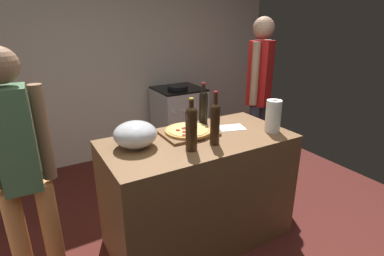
{
  "coord_description": "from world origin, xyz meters",
  "views": [
    {
      "loc": [
        -1.15,
        -1.08,
        1.73
      ],
      "look_at": [
        -0.06,
        0.79,
        0.94
      ],
      "focal_mm": 28.3,
      "sensor_mm": 36.0,
      "label": 1
    }
  ],
  "objects_px": {
    "pizza": "(188,130)",
    "wine_bottle_green": "(203,106)",
    "person_in_stripes": "(22,170)",
    "stove": "(179,121)",
    "paper_towel_roll": "(273,116)",
    "wine_bottle_clear": "(191,127)",
    "wine_bottle_dark": "(215,122)",
    "person_in_red": "(259,91)",
    "mixing_bowl": "(135,134)"
  },
  "relations": [
    {
      "from": "pizza",
      "to": "wine_bottle_green",
      "type": "height_order",
      "value": "wine_bottle_green"
    },
    {
      "from": "person_in_stripes",
      "to": "stove",
      "type": "bearing_deg",
      "value": 39.91
    },
    {
      "from": "pizza",
      "to": "stove",
      "type": "height_order",
      "value": "pizza"
    },
    {
      "from": "paper_towel_roll",
      "to": "wine_bottle_green",
      "type": "xyz_separation_m",
      "value": [
        -0.38,
        0.42,
        0.03
      ]
    },
    {
      "from": "wine_bottle_clear",
      "to": "wine_bottle_dark",
      "type": "bearing_deg",
      "value": 1.9
    },
    {
      "from": "person_in_red",
      "to": "pizza",
      "type": "bearing_deg",
      "value": -158.19
    },
    {
      "from": "pizza",
      "to": "wine_bottle_dark",
      "type": "relative_size",
      "value": 0.93
    },
    {
      "from": "stove",
      "to": "person_in_stripes",
      "type": "distance_m",
      "value": 2.4
    },
    {
      "from": "wine_bottle_dark",
      "to": "person_in_stripes",
      "type": "xyz_separation_m",
      "value": [
        -1.2,
        0.2,
        -0.15
      ]
    },
    {
      "from": "paper_towel_roll",
      "to": "wine_bottle_clear",
      "type": "relative_size",
      "value": 0.7
    },
    {
      "from": "paper_towel_roll",
      "to": "wine_bottle_green",
      "type": "bearing_deg",
      "value": 132.36
    },
    {
      "from": "paper_towel_roll",
      "to": "person_in_stripes",
      "type": "xyz_separation_m",
      "value": [
        -1.73,
        0.21,
        -0.11
      ]
    },
    {
      "from": "mixing_bowl",
      "to": "person_in_red",
      "type": "xyz_separation_m",
      "value": [
        1.53,
        0.47,
        0.03
      ]
    },
    {
      "from": "mixing_bowl",
      "to": "person_in_stripes",
      "type": "relative_size",
      "value": 0.19
    },
    {
      "from": "wine_bottle_green",
      "to": "stove",
      "type": "xyz_separation_m",
      "value": [
        0.45,
        1.31,
        -0.6
      ]
    },
    {
      "from": "mixing_bowl",
      "to": "person_in_red",
      "type": "relative_size",
      "value": 0.17
    },
    {
      "from": "wine_bottle_dark",
      "to": "wine_bottle_green",
      "type": "bearing_deg",
      "value": 68.49
    },
    {
      "from": "mixing_bowl",
      "to": "wine_bottle_dark",
      "type": "bearing_deg",
      "value": -25.04
    },
    {
      "from": "wine_bottle_green",
      "to": "person_in_red",
      "type": "bearing_deg",
      "value": 18.87
    },
    {
      "from": "person_in_stripes",
      "to": "person_in_red",
      "type": "distance_m",
      "value": 2.29
    },
    {
      "from": "stove",
      "to": "person_in_red",
      "type": "distance_m",
      "value": 1.23
    },
    {
      "from": "pizza",
      "to": "wine_bottle_clear",
      "type": "xyz_separation_m",
      "value": [
        -0.13,
        -0.27,
        0.14
      ]
    },
    {
      "from": "mixing_bowl",
      "to": "wine_bottle_green",
      "type": "height_order",
      "value": "wine_bottle_green"
    },
    {
      "from": "wine_bottle_clear",
      "to": "person_in_red",
      "type": "distance_m",
      "value": 1.41
    },
    {
      "from": "pizza",
      "to": "person_in_stripes",
      "type": "relative_size",
      "value": 0.22
    },
    {
      "from": "mixing_bowl",
      "to": "wine_bottle_dark",
      "type": "relative_size",
      "value": 0.79
    },
    {
      "from": "pizza",
      "to": "person_in_red",
      "type": "xyz_separation_m",
      "value": [
        1.1,
        0.44,
        0.09
      ]
    },
    {
      "from": "wine_bottle_green",
      "to": "person_in_red",
      "type": "height_order",
      "value": "person_in_red"
    },
    {
      "from": "wine_bottle_dark",
      "to": "wine_bottle_clear",
      "type": "xyz_separation_m",
      "value": [
        -0.19,
        -0.01,
        0.0
      ]
    },
    {
      "from": "mixing_bowl",
      "to": "stove",
      "type": "xyz_separation_m",
      "value": [
        1.11,
        1.48,
        -0.53
      ]
    },
    {
      "from": "wine_bottle_clear",
      "to": "pizza",
      "type": "bearing_deg",
      "value": 64.87
    },
    {
      "from": "paper_towel_roll",
      "to": "wine_bottle_clear",
      "type": "height_order",
      "value": "wine_bottle_clear"
    },
    {
      "from": "wine_bottle_clear",
      "to": "paper_towel_roll",
      "type": "bearing_deg",
      "value": -0.55
    },
    {
      "from": "wine_bottle_green",
      "to": "paper_towel_roll",
      "type": "bearing_deg",
      "value": -47.64
    },
    {
      "from": "pizza",
      "to": "mixing_bowl",
      "type": "distance_m",
      "value": 0.44
    },
    {
      "from": "paper_towel_roll",
      "to": "wine_bottle_clear",
      "type": "bearing_deg",
      "value": 179.45
    },
    {
      "from": "paper_towel_roll",
      "to": "mixing_bowl",
      "type": "bearing_deg",
      "value": 166.63
    },
    {
      "from": "pizza",
      "to": "person_in_red",
      "type": "distance_m",
      "value": 1.19
    },
    {
      "from": "wine_bottle_dark",
      "to": "person_in_red",
      "type": "height_order",
      "value": "person_in_red"
    },
    {
      "from": "paper_towel_roll",
      "to": "wine_bottle_clear",
      "type": "distance_m",
      "value": 0.73
    },
    {
      "from": "person_in_stripes",
      "to": "person_in_red",
      "type": "height_order",
      "value": "person_in_red"
    },
    {
      "from": "wine_bottle_green",
      "to": "wine_bottle_clear",
      "type": "xyz_separation_m",
      "value": [
        -0.35,
        -0.41,
        0.01
      ]
    },
    {
      "from": "wine_bottle_green",
      "to": "wine_bottle_dark",
      "type": "height_order",
      "value": "wine_bottle_dark"
    },
    {
      "from": "wine_bottle_dark",
      "to": "person_in_red",
      "type": "relative_size",
      "value": 0.22
    },
    {
      "from": "pizza",
      "to": "wine_bottle_green",
      "type": "bearing_deg",
      "value": 32.07
    },
    {
      "from": "wine_bottle_dark",
      "to": "person_in_stripes",
      "type": "bearing_deg",
      "value": 170.59
    },
    {
      "from": "wine_bottle_dark",
      "to": "person_in_red",
      "type": "bearing_deg",
      "value": 34.17
    },
    {
      "from": "paper_towel_roll",
      "to": "wine_bottle_dark",
      "type": "xyz_separation_m",
      "value": [
        -0.54,
        0.01,
        0.04
      ]
    },
    {
      "from": "person_in_stripes",
      "to": "wine_bottle_dark",
      "type": "bearing_deg",
      "value": -9.41
    },
    {
      "from": "wine_bottle_green",
      "to": "wine_bottle_clear",
      "type": "relative_size",
      "value": 0.97
    }
  ]
}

